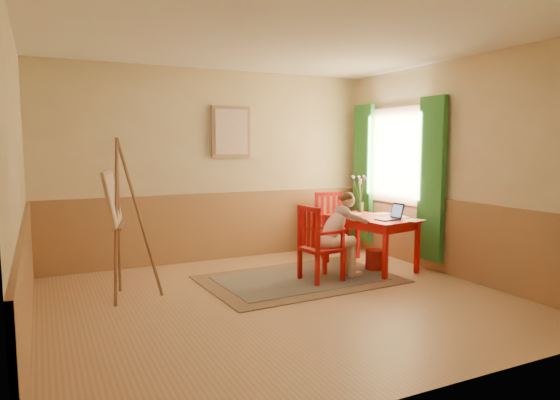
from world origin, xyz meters
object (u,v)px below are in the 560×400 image
table (371,223)px  figure (339,231)px  easel (116,204)px  laptop (391,216)px  chair_back (331,224)px  chair_left (318,244)px

table → figure: (-0.68, -0.25, -0.02)m
easel → laptop: bearing=-6.9°
chair_back → easel: 3.45m
laptop → chair_back: bearing=96.6°
chair_left → easel: 2.44m
table → laptop: (0.10, -0.30, 0.13)m
chair_back → figure: bearing=-117.6°
table → easel: 3.37m
laptop → easel: (-3.44, 0.41, 0.30)m
chair_back → figure: figure is taller
laptop → chair_left: bearing=178.7°
chair_back → table: bearing=-87.4°
chair_left → chair_back: 1.57m
figure → table: bearing=20.3°
figure → chair_left: bearing=-175.7°
table → figure: figure is taller
table → chair_left: size_ratio=1.36×
chair_left → figure: size_ratio=0.87×
chair_back → figure: 1.39m
table → chair_back: size_ratio=1.35×
chair_back → easel: (-3.29, -0.86, 0.58)m
laptop → figure: bearing=176.5°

